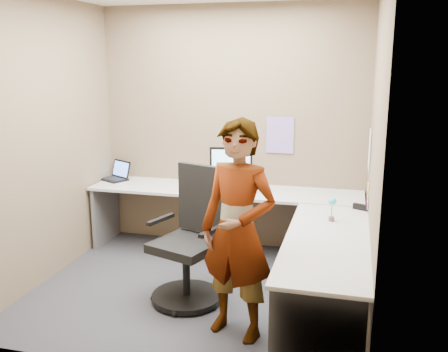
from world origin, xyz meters
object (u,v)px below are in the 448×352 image
(desk, at_px, (253,221))
(monitor, at_px, (231,164))
(person, at_px, (238,231))
(office_chair, at_px, (191,248))

(desk, relative_size, monitor, 6.69)
(monitor, bearing_deg, desk, -67.70)
(desk, xyz_separation_m, monitor, (-0.34, 0.50, 0.45))
(desk, height_order, monitor, monitor)
(desk, distance_m, person, 1.06)
(monitor, xyz_separation_m, person, (0.43, -1.53, -0.19))
(office_chair, height_order, person, person)
(desk, relative_size, office_chair, 2.53)
(desk, height_order, person, person)
(monitor, distance_m, office_chair, 1.20)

